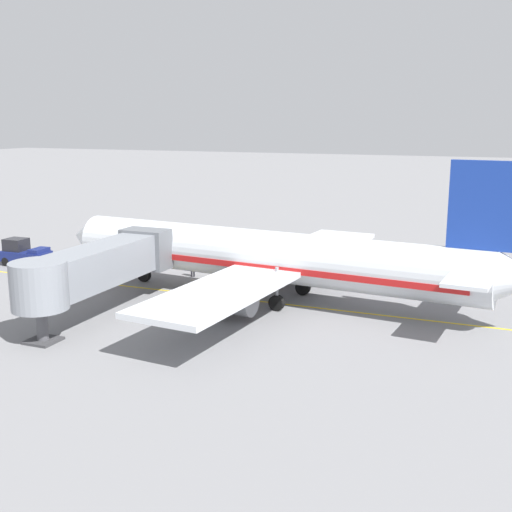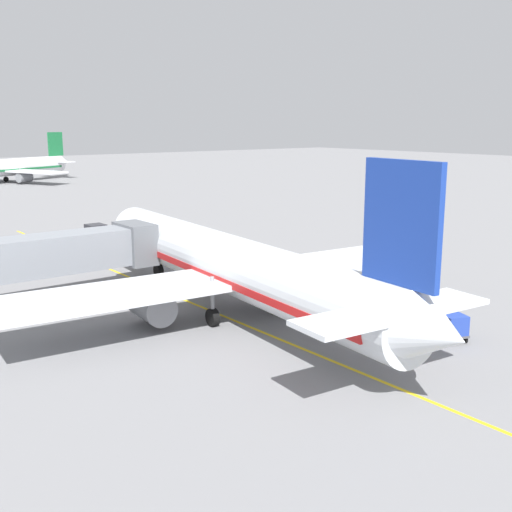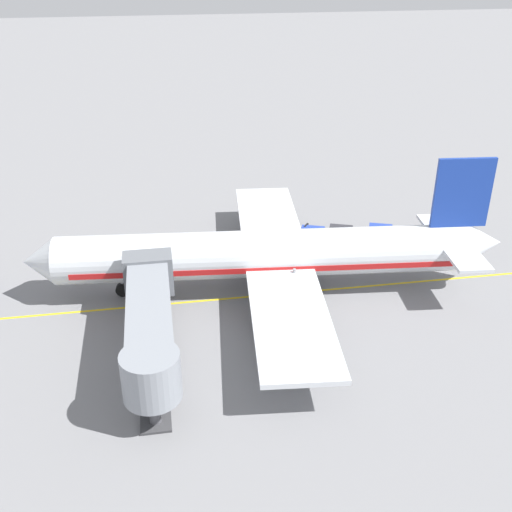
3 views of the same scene
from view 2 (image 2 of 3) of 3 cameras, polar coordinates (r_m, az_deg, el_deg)
The scene contains 17 objects.
ground_plane at distance 41.56m, azimuth -3.88°, elevation -5.07°, with size 400.00×400.00×0.00m, color slate.
gate_lead_in_line at distance 41.56m, azimuth -3.88°, elevation -5.07°, with size 0.24×80.00×0.01m, color gold.
parked_airliner at distance 40.46m, azimuth -2.31°, elevation -0.86°, with size 30.35×37.35×10.63m.
jet_bridge at distance 44.73m, azimuth -17.87°, elevation 0.16°, with size 14.42×3.50×4.98m.
pushback_tractor at distance 63.21m, azimuth -13.94°, elevation 1.54°, with size 2.30×4.45×2.40m.
baggage_tug_lead at distance 48.72m, azimuth 0.95°, elevation -1.62°, with size 2.49×2.70×1.62m.
baggage_tug_trailing at distance 43.53m, azimuth 10.52°, elevation -3.49°, with size 2.40×2.74×1.62m.
baggage_cart_front at distance 41.91m, azimuth 10.54°, elevation -3.76°, with size 1.99×2.96×1.58m.
baggage_cart_second_in_train at distance 40.17m, azimuth 13.15°, elevation -4.56°, with size 1.99×2.96×1.58m.
baggage_cart_third_in_train at distance 37.77m, azimuth 17.08°, elevation -5.85°, with size 1.99×2.96×1.58m.
ground_crew_wing_walker at distance 49.93m, azimuth -4.25°, elevation -1.03°, with size 0.43×0.68×1.69m.
ground_crew_loader at distance 46.36m, azimuth 10.80°, elevation -2.24°, with size 0.37×0.70×1.69m.
ground_crew_marshaller at distance 43.08m, azimuth 6.35°, elevation -3.18°, with size 0.43×0.68×1.69m.
safety_cone_nose_left at distance 56.60m, azimuth -2.88°, elevation -0.15°, with size 0.36×0.36×0.59m.
safety_cone_nose_right at distance 58.63m, azimuth -3.85°, elevation 0.26°, with size 0.36×0.36×0.59m.
safety_cone_wing_tip at distance 54.40m, azimuth -4.99°, elevation -0.68°, with size 0.36×0.36×0.59m.
distant_taxiing_airliner at distance 140.30m, azimuth -21.70°, elevation 7.41°, with size 33.64×28.07×10.10m.
Camera 2 is at (-22.19, -32.97, 12.17)m, focal length 44.19 mm.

